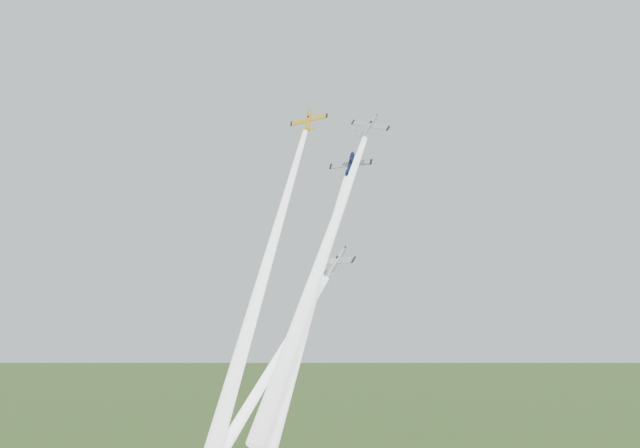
# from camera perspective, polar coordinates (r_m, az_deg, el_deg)

# --- Properties ---
(plane_yellow) EXTENTS (9.66, 7.62, 7.60)m
(plane_yellow) POSITION_cam_1_polar(r_m,az_deg,el_deg) (152.88, -0.83, 7.36)
(plane_yellow) COLOR #ECAB14
(smoke_trail_yellow) EXTENTS (20.64, 45.81, 59.11)m
(smoke_trail_yellow) POSITION_cam_1_polar(r_m,az_deg,el_deg) (125.27, -4.20, -4.24)
(smoke_trail_yellow) COLOR white
(plane_navy) EXTENTS (9.74, 8.07, 7.40)m
(plane_navy) POSITION_cam_1_polar(r_m,az_deg,el_deg) (144.42, 2.15, 4.18)
(plane_navy) COLOR #0B1334
(smoke_trail_navy) EXTENTS (17.27, 46.08, 58.16)m
(smoke_trail_navy) POSITION_cam_1_polar(r_m,az_deg,el_deg) (119.26, -1.51, -8.63)
(smoke_trail_navy) COLOR white
(plane_silver_right) EXTENTS (7.23, 6.78, 7.58)m
(plane_silver_right) POSITION_cam_1_polar(r_m,az_deg,el_deg) (137.54, 3.51, 6.95)
(plane_silver_right) COLOR #B5BDC5
(smoke_trail_silver_right) EXTENTS (11.08, 37.68, 46.31)m
(smoke_trail_silver_right) POSITION_cam_1_polar(r_m,az_deg,el_deg) (116.10, -0.08, -3.15)
(smoke_trail_silver_right) COLOR white
(plane_silver_low) EXTENTS (8.29, 6.81, 6.59)m
(plane_silver_low) POSITION_cam_1_polar(r_m,az_deg,el_deg) (128.35, 1.14, -2.75)
(plane_silver_low) COLOR #AEB4BD
(smoke_trail_silver_low) EXTENTS (9.52, 39.10, 47.80)m
(smoke_trail_silver_low) POSITION_cam_1_polar(r_m,az_deg,el_deg) (116.88, -6.54, -15.05)
(smoke_trail_silver_low) COLOR white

